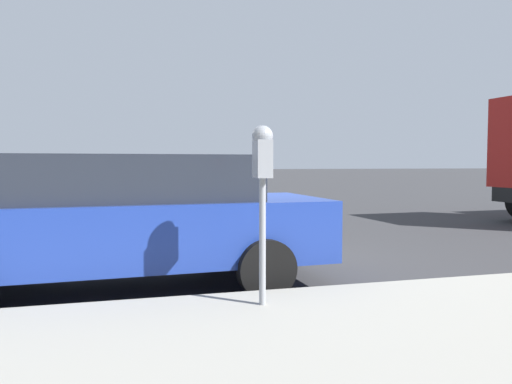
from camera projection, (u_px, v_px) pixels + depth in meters
The scene contains 3 objects.
ground_plane at pixel (207, 265), 7.12m from camera, with size 220.00×220.00×0.00m, color #333335.
parking_meter at pixel (262, 168), 4.46m from camera, with size 0.21×0.19×1.62m.
car_blue at pixel (125, 219), 5.74m from camera, with size 2.11×4.83×1.55m.
Camera 1 is at (-6.99, 1.17, 1.45)m, focal length 35.00 mm.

